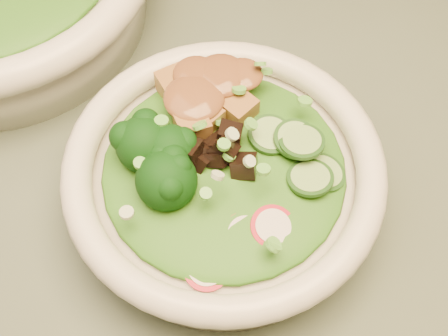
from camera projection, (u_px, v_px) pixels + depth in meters
floor at (278, 335)px, 1.19m from camera, size 4.00×4.00×0.00m
dining_table at (324, 163)px, 0.64m from camera, size 1.20×0.80×0.75m
salad_bowl at (224, 180)px, 0.46m from camera, size 0.23×0.23×0.06m
lettuce_bed at (224, 167)px, 0.44m from camera, size 0.18×0.18×0.02m
broccoli_florets at (148, 177)px, 0.42m from camera, size 0.07×0.07×0.04m
radish_slices at (249, 236)px, 0.41m from camera, size 0.10×0.04×0.02m
cucumber_slices at (301, 145)px, 0.44m from camera, size 0.06×0.06×0.03m
mushroom_heap at (220, 147)px, 0.44m from camera, size 0.06×0.06×0.03m
tofu_cubes at (208, 99)px, 0.46m from camera, size 0.08×0.06×0.03m
peanut_sauce at (208, 90)px, 0.45m from camera, size 0.06×0.05×0.01m
scallion_garnish at (224, 153)px, 0.42m from camera, size 0.16×0.16×0.02m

